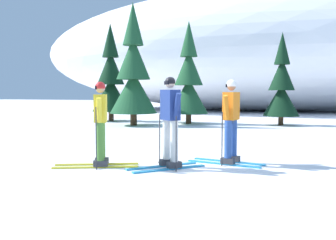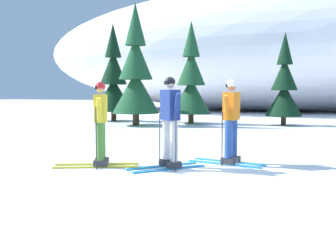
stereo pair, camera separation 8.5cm
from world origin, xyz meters
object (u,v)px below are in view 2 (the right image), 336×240
skier_navy_jacket (170,120)px  pine_tree_center_right (284,86)px  skier_orange_jacket (231,120)px  skier_yellow_jacket (100,123)px  pine_tree_center_left (136,74)px  pine_tree_far_left (113,80)px  pine_tree_center (191,81)px

skier_navy_jacket → pine_tree_center_right: bearing=81.8°
skier_orange_jacket → skier_yellow_jacket: 2.71m
skier_navy_jacket → pine_tree_center_left: pine_tree_center_left is taller
pine_tree_center_right → skier_navy_jacket: bearing=-98.2°
pine_tree_center_left → pine_tree_center_right: 6.84m
pine_tree_far_left → pine_tree_center_left: pine_tree_center_left is taller
pine_tree_center_left → skier_orange_jacket: bearing=-53.6°
skier_yellow_jacket → skier_navy_jacket: bearing=13.0°
skier_navy_jacket → skier_yellow_jacket: 1.43m
skier_yellow_jacket → pine_tree_center_right: 11.85m
skier_navy_jacket → skier_orange_jacket: bearing=37.7°
skier_orange_jacket → skier_yellow_jacket: bearing=-155.0°
skier_yellow_jacket → pine_tree_far_left: (-5.68, 11.20, 1.25)m
skier_navy_jacket → pine_tree_center_left: size_ratio=0.33×
pine_tree_center_right → pine_tree_far_left: bearing=-178.5°
skier_navy_jacket → skier_yellow_jacket: bearing=-167.0°
skier_navy_jacket → pine_tree_far_left: 13.03m
skier_navy_jacket → pine_tree_far_left: size_ratio=0.35×
skier_navy_jacket → pine_tree_center_right: size_ratio=0.43×
pine_tree_far_left → pine_tree_center_left: (2.27, -2.11, 0.19)m
skier_orange_jacket → pine_tree_center_left: size_ratio=0.32×
skier_orange_jacket → pine_tree_center_right: (0.54, 10.29, 0.86)m
skier_yellow_jacket → pine_tree_far_left: 12.62m
skier_navy_jacket → skier_orange_jacket: skier_navy_jacket is taller
skier_orange_jacket → pine_tree_far_left: 12.99m
skier_navy_jacket → pine_tree_center_left: (-4.80, 8.78, 1.37)m
skier_yellow_jacket → pine_tree_center_right: pine_tree_center_right is taller
skier_orange_jacket → pine_tree_center_right: pine_tree_center_right is taller
skier_orange_jacket → skier_yellow_jacket: skier_orange_jacket is taller
skier_yellow_jacket → pine_tree_center: (-1.29, 10.87, 1.17)m
pine_tree_center_left → skier_navy_jacket: bearing=-61.3°
skier_navy_jacket → pine_tree_center_left: 10.10m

